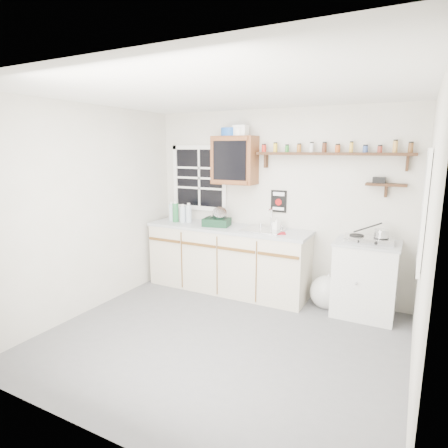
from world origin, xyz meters
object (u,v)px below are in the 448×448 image
at_px(main_cabinet, 227,258).
at_px(hotplate, 368,239).
at_px(upper_cabinet, 235,160).
at_px(dish_rack, 218,220).
at_px(right_cabinet, 365,279).
at_px(spice_shelf, 331,153).

height_order(main_cabinet, hotplate, hotplate).
relative_size(upper_cabinet, dish_rack, 1.62).
height_order(right_cabinet, hotplate, hotplate).
xyz_separation_m(main_cabinet, right_cabinet, (1.83, 0.03, -0.01)).
bearing_deg(right_cabinet, spice_shelf, 160.31).
distance_m(upper_cabinet, hotplate, 2.01).
xyz_separation_m(right_cabinet, dish_rack, (-1.98, -0.04, 0.55)).
height_order(spice_shelf, hotplate, spice_shelf).
height_order(main_cabinet, spice_shelf, spice_shelf).
relative_size(right_cabinet, upper_cabinet, 1.40).
bearing_deg(right_cabinet, upper_cabinet, 176.24).
height_order(main_cabinet, right_cabinet, main_cabinet).
height_order(main_cabinet, upper_cabinet, upper_cabinet).
xyz_separation_m(main_cabinet, spice_shelf, (1.31, 0.21, 1.47)).
distance_m(upper_cabinet, spice_shelf, 1.28).
bearing_deg(hotplate, main_cabinet, 174.80).
bearing_deg(main_cabinet, right_cabinet, 0.79).
xyz_separation_m(right_cabinet, upper_cabinet, (-1.80, 0.12, 1.37)).
xyz_separation_m(upper_cabinet, spice_shelf, (1.28, 0.07, 0.11)).
height_order(spice_shelf, dish_rack, spice_shelf).
distance_m(main_cabinet, hotplate, 1.90).
relative_size(spice_shelf, dish_rack, 4.76).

